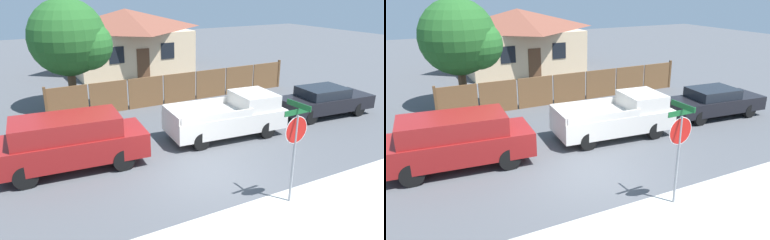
# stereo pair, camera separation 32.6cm
# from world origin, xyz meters

# --- Properties ---
(ground_plane) EXTENTS (80.00, 80.00, 0.00)m
(ground_plane) POSITION_xyz_m (0.00, 0.00, 0.00)
(ground_plane) COLOR #4C4F54
(sidewalk_strip) EXTENTS (36.00, 3.20, 0.01)m
(sidewalk_strip) POSITION_xyz_m (0.00, -3.60, 0.00)
(sidewalk_strip) COLOR beige
(sidewalk_strip) RESTS_ON ground
(wooden_fence) EXTENTS (13.79, 0.12, 1.67)m
(wooden_fence) POSITION_xyz_m (3.03, 7.94, 0.79)
(wooden_fence) COLOR brown
(wooden_fence) RESTS_ON ground
(house) EXTENTS (8.78, 7.06, 4.43)m
(house) POSITION_xyz_m (3.40, 17.45, 2.29)
(house) COLOR beige
(house) RESTS_ON ground
(oak_tree) EXTENTS (3.92, 3.73, 5.47)m
(oak_tree) POSITION_xyz_m (-2.08, 9.37, 3.51)
(oak_tree) COLOR brown
(oak_tree) RESTS_ON ground
(red_suv) EXTENTS (5.10, 2.31, 1.87)m
(red_suv) POSITION_xyz_m (-3.77, 2.64, 1.01)
(red_suv) COLOR maroon
(red_suv) RESTS_ON ground
(orange_pickup) EXTENTS (5.00, 2.40, 1.74)m
(orange_pickup) POSITION_xyz_m (2.66, 2.62, 0.84)
(orange_pickup) COLOR silver
(orange_pickup) RESTS_ON ground
(parked_sedan) EXTENTS (4.80, 2.20, 1.40)m
(parked_sedan) POSITION_xyz_m (8.14, 2.64, 0.74)
(parked_sedan) COLOR black
(parked_sedan) RESTS_ON ground
(stop_sign) EXTENTS (0.96, 0.86, 3.01)m
(stop_sign) POSITION_xyz_m (1.33, -2.51, 2.04)
(stop_sign) COLOR gray
(stop_sign) RESTS_ON ground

